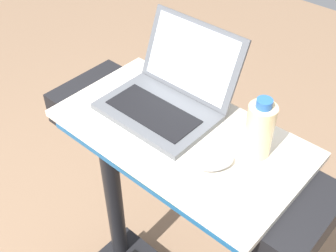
# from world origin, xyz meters

# --- Properties ---
(desk_board) EXTENTS (0.71, 0.39, 0.02)m
(desk_board) POSITION_xyz_m (0.00, 0.70, 1.07)
(desk_board) COLOR beige
(desk_board) RESTS_ON treadmill_base
(laptop) EXTENTS (0.33, 0.31, 0.22)m
(laptop) POSITION_xyz_m (-0.10, 0.76, 1.12)
(laptop) COLOR #515459
(laptop) RESTS_ON desk_board
(computer_mouse) EXTENTS (0.10, 0.12, 0.03)m
(computer_mouse) POSITION_xyz_m (0.15, 0.66, 1.09)
(computer_mouse) COLOR #B2B2B7
(computer_mouse) RESTS_ON desk_board
(water_bottle) EXTENTS (0.07, 0.07, 0.17)m
(water_bottle) POSITION_xyz_m (0.20, 0.77, 1.16)
(water_bottle) COLOR beige
(water_bottle) RESTS_ON desk_board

